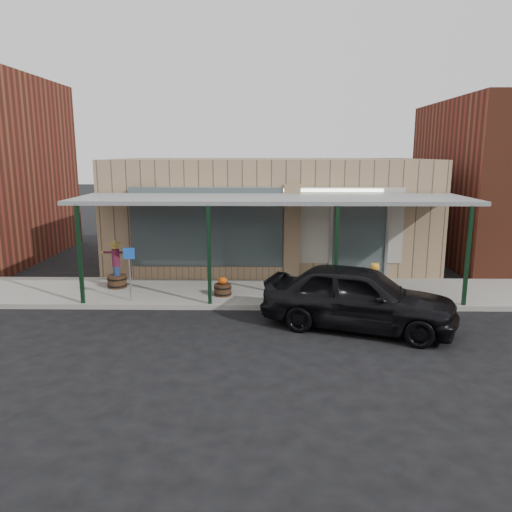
{
  "coord_description": "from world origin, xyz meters",
  "views": [
    {
      "loc": [
        -0.24,
        -11.69,
        4.44
      ],
      "look_at": [
        -0.47,
        2.6,
        1.47
      ],
      "focal_mm": 35.0,
      "sensor_mm": 36.0,
      "label": 1
    }
  ],
  "objects_px": {
    "barrel_pumpkin": "(223,288)",
    "handicap_sign": "(130,267)",
    "parked_sedan": "(359,297)",
    "barrel_scarecrow": "(117,272)"
  },
  "relations": [
    {
      "from": "barrel_scarecrow",
      "to": "handicap_sign",
      "type": "height_order",
      "value": "handicap_sign"
    },
    {
      "from": "barrel_scarecrow",
      "to": "handicap_sign",
      "type": "xyz_separation_m",
      "value": [
        0.84,
        -1.48,
        0.5
      ]
    },
    {
      "from": "barrel_pumpkin",
      "to": "parked_sedan",
      "type": "height_order",
      "value": "parked_sedan"
    },
    {
      "from": "barrel_scarecrow",
      "to": "barrel_pumpkin",
      "type": "bearing_deg",
      "value": 7.43
    },
    {
      "from": "handicap_sign",
      "to": "parked_sedan",
      "type": "bearing_deg",
      "value": -20.69
    },
    {
      "from": "barrel_scarecrow",
      "to": "handicap_sign",
      "type": "bearing_deg",
      "value": -39.05
    },
    {
      "from": "barrel_scarecrow",
      "to": "handicap_sign",
      "type": "relative_size",
      "value": 0.98
    },
    {
      "from": "handicap_sign",
      "to": "parked_sedan",
      "type": "relative_size",
      "value": 0.3
    },
    {
      "from": "barrel_pumpkin",
      "to": "handicap_sign",
      "type": "xyz_separation_m",
      "value": [
        -2.66,
        -0.61,
        0.8
      ]
    },
    {
      "from": "barrel_pumpkin",
      "to": "handicap_sign",
      "type": "distance_m",
      "value": 2.84
    }
  ]
}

